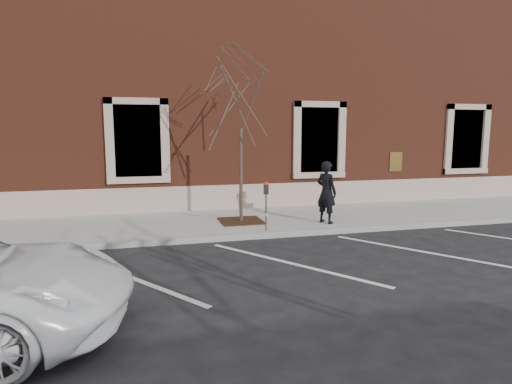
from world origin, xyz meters
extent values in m
plane|color=#28282B|center=(0.00, 0.00, 0.00)|extent=(120.00, 120.00, 0.00)
cube|color=#ACABA2|center=(0.00, 1.75, 0.07)|extent=(40.00, 3.50, 0.15)
cube|color=#9E9E99|center=(0.00, -0.05, 0.07)|extent=(40.00, 0.12, 0.15)
cube|color=maroon|center=(0.00, 7.75, 4.00)|extent=(40.00, 8.50, 8.00)
cube|color=tan|center=(0.00, 3.53, 0.55)|extent=(40.00, 0.06, 0.80)
cube|color=black|center=(-3.00, 3.65, 2.40)|extent=(1.40, 0.30, 2.20)
cube|color=tan|center=(-3.00, 3.48, 1.20)|extent=(1.90, 0.20, 0.20)
cube|color=black|center=(3.00, 3.65, 2.40)|extent=(1.40, 0.30, 2.20)
cube|color=tan|center=(3.00, 3.48, 1.20)|extent=(1.90, 0.20, 0.20)
cube|color=black|center=(9.00, 3.65, 2.40)|extent=(1.40, 0.30, 2.20)
cube|color=tan|center=(9.00, 3.48, 1.20)|extent=(1.90, 0.20, 0.20)
imported|color=black|center=(2.04, 0.65, 1.02)|extent=(0.66, 0.75, 1.73)
cylinder|color=#595B60|center=(0.14, 0.13, 0.63)|extent=(0.04, 0.04, 0.95)
cube|color=black|center=(0.14, 0.13, 1.23)|extent=(0.11, 0.09, 0.25)
cube|color=red|center=(0.14, 0.13, 1.38)|extent=(0.10, 0.08, 0.06)
cube|color=white|center=(0.14, 0.09, 0.58)|extent=(0.05, 0.00, 0.07)
cube|color=#372111|center=(-0.22, 1.42, 0.16)|extent=(1.19, 1.19, 0.03)
cylinder|color=#4A352C|center=(-0.22, 1.42, 1.46)|extent=(0.10, 0.10, 2.62)
camera|label=1|loc=(-2.84, -10.22, 2.68)|focal=30.00mm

